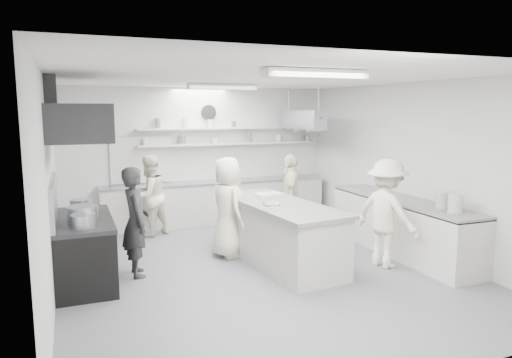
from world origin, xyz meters
name	(u,v)px	position (x,y,z in m)	size (l,w,h in m)	color
floor	(258,268)	(0.00, 0.00, -0.01)	(6.00, 7.00, 0.02)	gray
ceiling	(258,77)	(0.00, 0.00, 3.01)	(6.00, 7.00, 0.02)	silver
wall_back	(200,155)	(0.00, 3.50, 1.50)	(6.00, 0.04, 3.00)	silver
wall_front	(406,228)	(0.00, -3.50, 1.50)	(6.00, 0.04, 3.00)	silver
wall_left	(49,187)	(-3.00, 0.00, 1.50)	(0.04, 7.00, 3.00)	silver
wall_right	(413,167)	(3.00, 0.00, 1.50)	(0.04, 7.00, 3.00)	silver
stove	(84,252)	(-2.60, 0.40, 0.45)	(0.80, 1.80, 0.90)	black
exhaust_hood	(77,122)	(-2.60, 0.40, 2.35)	(0.85, 2.00, 0.50)	#29292D
back_counter	(217,202)	(0.30, 3.20, 0.46)	(5.00, 0.60, 0.92)	silver
shelf_lower	(231,144)	(0.70, 3.37, 1.75)	(4.20, 0.26, 0.04)	silver
shelf_upper	(231,128)	(0.70, 3.37, 2.10)	(4.20, 0.26, 0.04)	silver
pass_through_window	(141,160)	(-1.30, 3.48, 1.45)	(1.30, 0.04, 1.00)	black
wall_clock	(208,113)	(0.20, 3.46, 2.45)	(0.32, 0.32, 0.05)	white
right_counter	(402,227)	(2.65, -0.20, 0.47)	(0.74, 3.30, 0.94)	silver
pot_rack	(302,120)	(2.00, 2.40, 2.30)	(0.30, 1.60, 0.40)	#9C9FAA
light_fixture_front	(316,74)	(0.00, -1.80, 2.94)	(1.30, 0.25, 0.10)	silver
light_fixture_rear	(222,87)	(0.00, 1.80, 2.94)	(1.30, 0.25, 0.10)	silver
prep_island	(280,234)	(0.43, 0.11, 0.48)	(0.97, 2.61, 0.96)	silver
stove_pot	(83,216)	(-2.60, 0.12, 1.05)	(0.42, 0.42, 0.28)	#9C9FAA
cook_stove	(136,222)	(-1.85, 0.39, 0.84)	(0.61, 0.40, 1.68)	#2B2B2D
cook_back	(149,196)	(-1.28, 2.63, 0.81)	(0.79, 0.62, 1.63)	white
cook_island_left	(227,207)	(-0.26, 0.78, 0.86)	(0.84, 0.55, 1.73)	white
cook_island_right	(291,196)	(1.31, 1.53, 0.83)	(0.97, 0.40, 1.66)	white
cook_right	(386,213)	(1.95, -0.68, 0.87)	(1.13, 0.65, 1.75)	white
bowl_island_a	(271,206)	(0.24, 0.03, 1.00)	(0.28, 0.28, 0.07)	#9C9FAA
bowl_island_b	(276,209)	(0.20, -0.23, 0.99)	(0.20, 0.20, 0.06)	silver
bowl_right	(381,192)	(2.72, 0.51, 0.97)	(0.26, 0.26, 0.06)	silver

